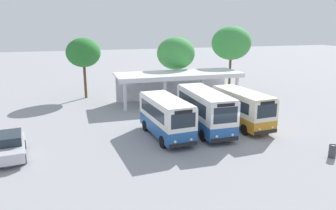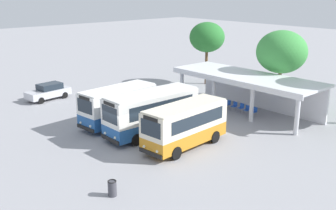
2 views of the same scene
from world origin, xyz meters
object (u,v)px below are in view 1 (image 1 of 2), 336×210
city_bus_second_in_row (205,109)px  waiting_chair_fifth_seat (186,99)px  waiting_chair_middle_seat (173,99)px  waiting_chair_end_by_column (160,100)px  waiting_chair_far_end_seat (192,98)px  city_bus_middle_cream (242,107)px  city_bus_nearest_orange (166,116)px  waiting_chair_second_from_end (167,100)px  litter_bin_apron (332,151)px  waiting_chair_fourth_seat (179,99)px  parked_car_flank (10,146)px

city_bus_second_in_row → waiting_chair_fifth_seat: (1.80, 9.40, -1.33)m
waiting_chair_fifth_seat → waiting_chair_middle_seat: bearing=176.5°
waiting_chair_end_by_column → waiting_chair_far_end_seat: size_ratio=1.00×
city_bus_middle_cream → waiting_chair_fifth_seat: bearing=100.7°
waiting_chair_end_by_column → waiting_chair_middle_seat: size_ratio=1.00×
city_bus_nearest_orange → waiting_chair_far_end_seat: size_ratio=7.91×
waiting_chair_fifth_seat → city_bus_second_in_row: bearing=-100.9°
waiting_chair_middle_seat → waiting_chair_far_end_seat: bearing=-0.5°
waiting_chair_second_from_end → litter_bin_apron: 18.39m
city_bus_nearest_orange → city_bus_middle_cream: (7.10, 0.75, -0.01)m
waiting_chair_fourth_seat → litter_bin_apron: size_ratio=0.96×
city_bus_nearest_orange → litter_bin_apron: bearing=-36.5°
city_bus_middle_cream → city_bus_nearest_orange: bearing=-174.0°
parked_car_flank → waiting_chair_middle_seat: bearing=36.1°
parked_car_flank → litter_bin_apron: (20.72, -6.30, -0.37)m
parked_car_flank → waiting_chair_middle_seat: 18.55m
waiting_chair_middle_seat → litter_bin_apron: bearing=-71.6°
waiting_chair_fifth_seat → waiting_chair_far_end_seat: same height
city_bus_middle_cream → parked_car_flank: bearing=-175.2°
city_bus_nearest_orange → waiting_chair_far_end_seat: bearing=58.9°
parked_car_flank → city_bus_nearest_orange: bearing=4.1°
city_bus_middle_cream → waiting_chair_fourth_seat: 9.84m
waiting_chair_end_by_column → waiting_chair_fourth_seat: same height
parked_car_flank → waiting_chair_fourth_seat: (15.74, 10.98, -0.31)m
waiting_chair_far_end_seat → litter_bin_apron: size_ratio=0.96×
city_bus_second_in_row → waiting_chair_middle_seat: city_bus_second_in_row is taller
waiting_chair_fourth_seat → litter_bin_apron: (4.98, -17.29, -0.07)m
parked_car_flank → waiting_chair_far_end_seat: bearing=32.3°
city_bus_middle_cream → waiting_chair_end_by_column: 10.61m
city_bus_nearest_orange → waiting_chair_middle_seat: (3.85, 10.13, -1.22)m
waiting_chair_fourth_seat → city_bus_nearest_orange: bearing=-114.3°
parked_car_flank → waiting_chair_fourth_seat: 19.19m
waiting_chair_fifth_seat → litter_bin_apron: size_ratio=0.96×
city_bus_second_in_row → parked_car_flank: (-14.69, -1.44, -1.03)m
waiting_chair_middle_seat → waiting_chair_fifth_seat: 1.50m
waiting_chair_second_from_end → waiting_chair_far_end_seat: size_ratio=1.00×
city_bus_nearest_orange → city_bus_middle_cream: size_ratio=0.98×
city_bus_second_in_row → waiting_chair_fifth_seat: city_bus_second_in_row is taller
waiting_chair_end_by_column → waiting_chair_fifth_seat: bearing=-2.4°
city_bus_second_in_row → waiting_chair_fourth_seat: (1.05, 9.55, -1.33)m
city_bus_nearest_orange → waiting_chair_far_end_seat: (6.10, 10.11, -1.22)m
waiting_chair_end_by_column → waiting_chair_middle_seat: same height
city_bus_nearest_orange → waiting_chair_end_by_column: (2.35, 10.17, -1.22)m
waiting_chair_fourth_seat → waiting_chair_fifth_seat: same height
waiting_chair_second_from_end → waiting_chair_middle_seat: bearing=1.2°
city_bus_middle_cream → litter_bin_apron: size_ratio=7.72×
parked_car_flank → waiting_chair_fourth_seat: size_ratio=5.35×
waiting_chair_end_by_column → waiting_chair_fourth_seat: bearing=0.6°
waiting_chair_fourth_seat → waiting_chair_far_end_seat: bearing=-2.9°
waiting_chair_far_end_seat → litter_bin_apron: litter_bin_apron is taller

